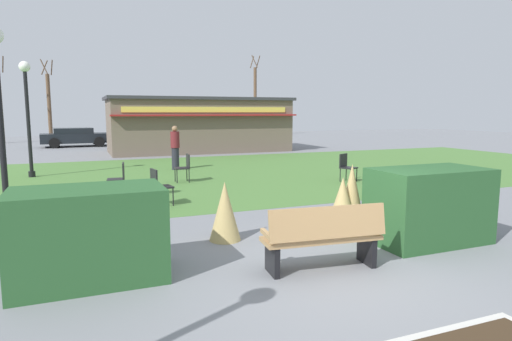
% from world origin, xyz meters
% --- Properties ---
extents(ground_plane, '(80.00, 80.00, 0.00)m').
position_xyz_m(ground_plane, '(0.00, 0.00, 0.00)').
color(ground_plane, slate).
extents(lawn_patch, '(36.00, 12.00, 0.01)m').
position_xyz_m(lawn_patch, '(0.00, 10.22, 0.00)').
color(lawn_patch, '#4C7A38').
rests_on(lawn_patch, ground_plane).
extents(park_bench, '(1.75, 0.70, 0.95)m').
position_xyz_m(park_bench, '(-0.18, 0.35, 0.48)').
color(park_bench, tan).
rests_on(park_bench, ground_plane).
extents(hedge_left, '(1.92, 1.10, 1.24)m').
position_xyz_m(hedge_left, '(-3.22, 1.20, 0.62)').
color(hedge_left, '#28562B').
rests_on(hedge_left, ground_plane).
extents(hedge_right, '(1.96, 1.10, 1.27)m').
position_xyz_m(hedge_right, '(2.20, 0.85, 0.64)').
color(hedge_right, '#28562B').
rests_on(hedge_right, ground_plane).
extents(ornamental_grass_behind_left, '(0.55, 0.55, 1.03)m').
position_xyz_m(ornamental_grass_behind_left, '(-1.00, 2.27, 0.52)').
color(ornamental_grass_behind_left, tan).
rests_on(ornamental_grass_behind_left, ground_plane).
extents(ornamental_grass_behind_right, '(0.59, 0.59, 1.29)m').
position_xyz_m(ornamental_grass_behind_right, '(1.25, 1.76, 0.65)').
color(ornamental_grass_behind_right, tan).
rests_on(ornamental_grass_behind_right, ground_plane).
extents(ornamental_grass_behind_center, '(0.67, 0.67, 1.07)m').
position_xyz_m(ornamental_grass_behind_center, '(1.02, 1.70, 0.54)').
color(ornamental_grass_behind_center, tan).
rests_on(ornamental_grass_behind_center, ground_plane).
extents(lamppost_far, '(0.36, 0.36, 3.89)m').
position_xyz_m(lamppost_far, '(-4.82, 11.84, 2.47)').
color(lamppost_far, black).
rests_on(lamppost_far, ground_plane).
extents(trash_bin, '(0.52, 0.52, 0.82)m').
position_xyz_m(trash_bin, '(2.91, 1.46, 0.41)').
color(trash_bin, '#2D4233').
rests_on(trash_bin, ground_plane).
extents(food_kiosk, '(10.02, 4.50, 3.00)m').
position_xyz_m(food_kiosk, '(3.07, 19.25, 1.51)').
color(food_kiosk, '#6B5B4C').
rests_on(food_kiosk, ground_plane).
extents(cafe_chair_west, '(0.49, 0.49, 0.89)m').
position_xyz_m(cafe_chair_west, '(-2.33, 7.12, 0.53)').
color(cafe_chair_west, black).
rests_on(cafe_chair_west, ground_plane).
extents(cafe_chair_east, '(0.50, 0.50, 0.89)m').
position_xyz_m(cafe_chair_east, '(-1.58, 5.51, 0.53)').
color(cafe_chair_east, black).
rests_on(cafe_chair_east, ground_plane).
extents(cafe_chair_center, '(0.46, 0.46, 0.89)m').
position_xyz_m(cafe_chair_center, '(-0.20, 8.79, 0.53)').
color(cafe_chair_center, black).
rests_on(cafe_chair_center, ground_plane).
extents(cafe_chair_north, '(0.59, 0.59, 0.89)m').
position_xyz_m(cafe_chair_north, '(4.61, 6.94, 0.53)').
color(cafe_chair_north, black).
rests_on(cafe_chair_north, ground_plane).
extents(person_strolling, '(0.34, 0.34, 1.69)m').
position_xyz_m(person_strolling, '(0.15, 11.87, 0.86)').
color(person_strolling, '#23232D').
rests_on(person_strolling, ground_plane).
extents(parked_car_west_slot, '(4.29, 2.22, 1.20)m').
position_xyz_m(parked_car_west_slot, '(-3.42, 25.52, 0.64)').
color(parked_car_west_slot, black).
rests_on(parked_car_west_slot, ground_plane).
extents(parked_car_center_slot, '(4.32, 2.30, 1.20)m').
position_xyz_m(parked_car_center_slot, '(1.40, 25.52, 0.64)').
color(parked_car_center_slot, '#B7BABF').
rests_on(parked_car_center_slot, ground_plane).
extents(parked_car_east_slot, '(4.34, 2.34, 1.20)m').
position_xyz_m(parked_car_east_slot, '(7.10, 25.52, 0.64)').
color(parked_car_east_slot, silver).
rests_on(parked_car_east_slot, ground_plane).
extents(tree_left_bg, '(0.91, 0.96, 6.11)m').
position_xyz_m(tree_left_bg, '(-8.28, 31.08, 2.69)').
color(tree_left_bg, brown).
rests_on(tree_left_bg, ground_plane).
extents(tree_right_bg, '(0.91, 0.96, 7.28)m').
position_xyz_m(tree_right_bg, '(11.98, 32.84, 3.27)').
color(tree_right_bg, brown).
rests_on(tree_right_bg, ground_plane).
extents(tree_center_bg, '(0.91, 0.96, 6.12)m').
position_xyz_m(tree_center_bg, '(-5.20, 32.40, 2.70)').
color(tree_center_bg, brown).
rests_on(tree_center_bg, ground_plane).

